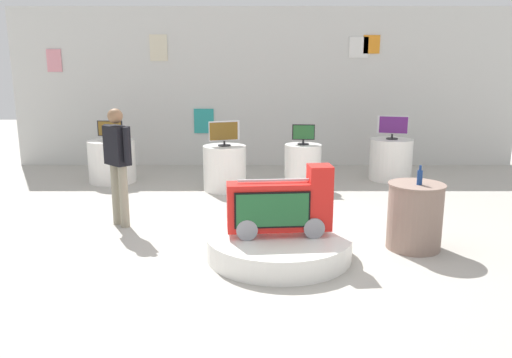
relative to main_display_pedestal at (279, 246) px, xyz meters
name	(u,v)px	position (x,y,z in m)	size (l,w,h in m)	color
ground_plane	(274,246)	(-0.05, 0.34, -0.13)	(30.00, 30.00, 0.00)	#B2ADA3
back_wall_display	(266,88)	(-0.05, 5.58, 1.57)	(10.94, 0.13, 3.39)	silver
main_display_pedestal	(279,246)	(0.00, 0.00, 0.00)	(1.67, 1.67, 0.26)	white
novelty_firetruck_tv	(281,207)	(0.02, 0.00, 0.46)	(1.20, 0.43, 0.81)	gray
display_pedestal_left_rear	(303,166)	(0.58, 3.38, 0.27)	(0.66, 0.66, 0.79)	white
tv_on_left_rear	(304,134)	(0.58, 3.37, 0.85)	(0.40, 0.20, 0.36)	black
display_pedestal_center_rear	(112,161)	(-3.00, 3.88, 0.27)	(0.88, 0.88, 0.79)	white
tv_on_center_rear	(110,130)	(-3.00, 3.87, 0.86)	(0.48, 0.22, 0.37)	black
display_pedestal_right_rear	(225,168)	(-0.82, 3.23, 0.27)	(0.76, 0.76, 0.79)	white
tv_on_right_rear	(224,133)	(-0.82, 3.22, 0.90)	(0.53, 0.22, 0.43)	black
display_pedestal_far_right	(391,159)	(2.34, 4.06, 0.27)	(0.81, 0.81, 0.79)	white
tv_on_far_right	(393,126)	(2.34, 4.06, 0.91)	(0.56, 0.22, 0.45)	black
side_table_round	(415,216)	(1.64, 0.28, 0.28)	(0.67, 0.67, 0.80)	gray
bottle_on_side_table	(420,177)	(1.65, 0.23, 0.77)	(0.06, 0.06, 0.23)	navy
shopper_browsing_near_truck	(118,158)	(-2.13, 1.17, 0.82)	(0.42, 0.42, 1.61)	gray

